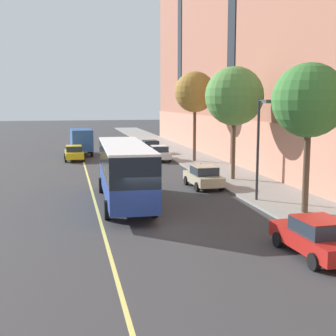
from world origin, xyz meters
TOP-DOWN VIEW (x-y plane):
  - ground_plane at (0.00, 0.00)m, footprint 260.00×260.00m
  - sidewalk at (9.12, 3.00)m, footprint 4.90×160.00m
  - city_bus at (-0.54, 4.85)m, footprint 2.98×11.34m
  - parked_car_champagne_0 at (5.50, 9.04)m, footprint 2.03×4.34m
  - parked_car_black_2 at (5.58, 30.90)m, footprint 2.05×4.75m
  - parked_car_red_4 at (5.61, -6.03)m, footprint 2.07×4.53m
  - parked_car_white_5 at (5.34, 24.48)m, footprint 2.02×4.28m
  - box_truck at (-2.27, 30.88)m, footprint 2.53×6.59m
  - taxi_cab at (-3.13, 26.41)m, footprint 2.04×4.29m
  - street_tree_mid_block at (8.53, 0.27)m, footprint 3.87×3.87m
  - street_tree_far_uptown at (8.53, 11.38)m, footprint 4.39×4.39m
  - street_tree_far_downtown at (8.53, 22.48)m, footprint 3.97×3.97m
  - street_lamp at (7.27, 3.55)m, footprint 0.36×1.48m
  - fire_hydrant at (7.17, 15.75)m, footprint 0.42×0.24m
  - lane_centerline at (-2.24, 3.00)m, footprint 0.16×140.00m

SIDE VIEW (x-z plane):
  - ground_plane at x=0.00m, z-range 0.00..0.00m
  - lane_centerline at x=-2.24m, z-range 0.00..0.01m
  - sidewalk at x=9.12m, z-range 0.00..0.15m
  - fire_hydrant at x=7.17m, z-range 0.13..0.85m
  - taxi_cab at x=-3.13m, z-range 0.00..1.56m
  - parked_car_champagne_0 at x=5.50m, z-range 0.00..1.56m
  - parked_car_white_5 at x=5.34m, z-range 0.00..1.56m
  - parked_car_red_4 at x=5.61m, z-range 0.00..1.56m
  - parked_car_black_2 at x=5.58m, z-range 0.01..1.57m
  - box_truck at x=-2.27m, z-range 0.20..3.16m
  - city_bus at x=-0.54m, z-range 0.29..3.85m
  - street_lamp at x=7.27m, z-range 0.90..6.90m
  - street_tree_mid_block at x=8.53m, z-range 2.11..9.96m
  - street_tree_far_uptown at x=8.53m, z-range 2.16..10.60m
  - street_tree_far_downtown at x=8.53m, z-range 2.51..11.26m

